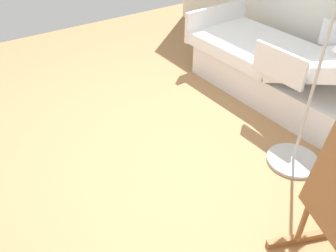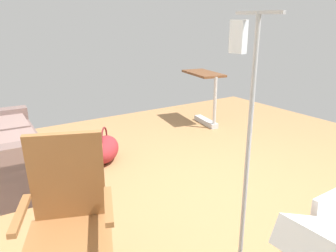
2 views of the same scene
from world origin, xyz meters
name	(u,v)px [view 1 (image 1 of 2)]	position (x,y,z in m)	size (l,w,h in m)	color
ground_plane	(125,151)	(0.00, 0.00, 0.00)	(6.31, 6.31, 0.00)	#9E7247
hospital_bed	(282,70)	(-1.87, 0.09, 0.30)	(1.06, 2.11, 0.98)	silver
iv_pole	(298,139)	(-1.11, 0.93, 0.25)	(0.44, 0.44, 1.69)	#B2B5BA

